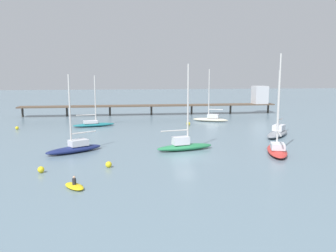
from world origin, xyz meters
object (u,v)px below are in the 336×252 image
at_px(sailboat_navy, 75,147).
at_px(sailboat_green, 184,145).
at_px(sailboat_red, 277,148).
at_px(dinghy_yellow, 74,186).
at_px(mooring_buoy_near, 188,124).
at_px(pier, 198,101).
at_px(sailboat_gray, 278,132).
at_px(sailboat_teal, 93,124).
at_px(mooring_buoy_far, 41,170).
at_px(mooring_buoy_inner, 109,165).
at_px(mooring_buoy_outer, 17,128).
at_px(sailboat_cream, 211,118).

bearing_deg(sailboat_navy, sailboat_green, -3.30).
relative_size(sailboat_red, dinghy_yellow, 4.39).
distance_m(sailboat_red, dinghy_yellow, 26.58).
bearing_deg(mooring_buoy_near, dinghy_yellow, -116.10).
bearing_deg(pier, sailboat_gray, -80.28).
xyz_separation_m(sailboat_green, sailboat_teal, (-13.71, 23.97, -0.20)).
bearing_deg(sailboat_red, mooring_buoy_near, 103.63).
relative_size(pier, sailboat_navy, 6.32).
height_order(pier, mooring_buoy_near, pier).
height_order(mooring_buoy_far, mooring_buoy_near, mooring_buoy_near).
bearing_deg(sailboat_navy, mooring_buoy_far, -104.06).
relative_size(sailboat_teal, sailboat_navy, 0.98).
bearing_deg(mooring_buoy_inner, mooring_buoy_outer, 120.90).
bearing_deg(sailboat_teal, mooring_buoy_outer, -171.80).
bearing_deg(dinghy_yellow, sailboat_navy, 96.47).
xyz_separation_m(pier, mooring_buoy_inner, (-21.68, -49.62, -3.06)).
xyz_separation_m(sailboat_red, sailboat_navy, (-26.13, 4.56, -0.02)).
xyz_separation_m(sailboat_cream, mooring_buoy_outer, (-38.86, -5.86, -0.42)).
height_order(sailboat_green, sailboat_gray, sailboat_green).
xyz_separation_m(mooring_buoy_outer, mooring_buoy_inner, (17.64, -29.48, 0.04)).
height_order(sailboat_cream, dinghy_yellow, sailboat_cream).
height_order(pier, sailboat_green, sailboat_green).
bearing_deg(mooring_buoy_outer, sailboat_red, -33.25).
bearing_deg(sailboat_green, sailboat_teal, 119.78).
bearing_deg(sailboat_teal, dinghy_yellow, -88.70).
height_order(pier, dinghy_yellow, pier).
distance_m(pier, mooring_buoy_far, 58.32).
bearing_deg(mooring_buoy_near, sailboat_gray, -49.09).
distance_m(sailboat_green, sailboat_red, 12.17).
bearing_deg(mooring_buoy_outer, mooring_buoy_inner, -59.10).
relative_size(pier, mooring_buoy_outer, 104.53).
xyz_separation_m(dinghy_yellow, mooring_buoy_near, (18.04, 36.82, 0.15)).
height_order(sailboat_teal, mooring_buoy_outer, sailboat_teal).
xyz_separation_m(sailboat_green, mooring_buoy_outer, (-27.59, 21.97, -0.48)).
distance_m(sailboat_cream, dinghy_yellow, 48.44).
distance_m(sailboat_gray, mooring_buoy_far, 38.40).
bearing_deg(sailboat_cream, mooring_buoy_inner, -120.97).
relative_size(sailboat_navy, sailboat_cream, 0.90).
xyz_separation_m(sailboat_gray, mooring_buoy_outer, (-45.09, 13.52, -0.43)).
relative_size(sailboat_teal, sailboat_gray, 0.92).
distance_m(sailboat_gray, mooring_buoy_inner, 31.75).
bearing_deg(sailboat_green, pier, 74.43).
bearing_deg(mooring_buoy_far, sailboat_navy, 75.94).
relative_size(sailboat_green, mooring_buoy_far, 16.75).
height_order(sailboat_navy, mooring_buoy_near, sailboat_navy).
distance_m(pier, sailboat_green, 43.79).
distance_m(pier, sailboat_navy, 49.00).
bearing_deg(mooring_buoy_near, pier, 71.43).
xyz_separation_m(sailboat_gray, mooring_buoy_far, (-34.41, -17.05, -0.39)).
distance_m(sailboat_green, dinghy_yellow, 19.14).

